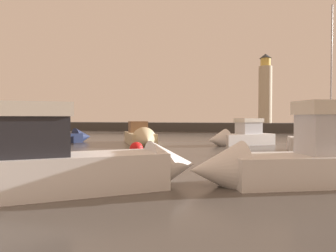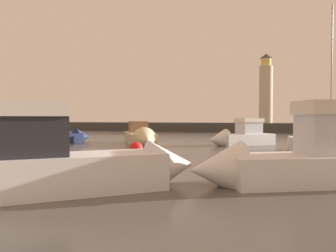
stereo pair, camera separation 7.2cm
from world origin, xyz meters
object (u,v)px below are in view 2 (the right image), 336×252
object	(u,v)px
lighthouse	(266,90)
motorboat_5	(141,137)
motorboat_2	(28,141)
motorboat_0	(62,136)
motorboat_4	(90,163)
motorboat_3	(239,137)
mooring_buoy	(136,149)
motorboat_1	(292,160)

from	to	relation	value
lighthouse	motorboat_5	xyz separation A→B (m)	(-13.44, -31.51, -7.17)
motorboat_2	motorboat_5	bearing A→B (deg)	53.80
lighthouse	motorboat_0	size ratio (longest dim) A/B	1.78
motorboat_4	motorboat_5	world-z (taller)	motorboat_4
motorboat_3	motorboat_4	size ratio (longest dim) A/B	0.86
lighthouse	motorboat_4	world-z (taller)	lighthouse
lighthouse	motorboat_2	size ratio (longest dim) A/B	2.10
motorboat_0	mooring_buoy	xyz separation A→B (m)	(11.58, -7.96, -0.24)
motorboat_4	motorboat_5	bearing A→B (deg)	104.59
motorboat_2	mooring_buoy	world-z (taller)	motorboat_2
motorboat_2	motorboat_3	xyz separation A→B (m)	(15.72, 10.38, -0.00)
lighthouse	mooring_buoy	world-z (taller)	lighthouse
lighthouse	motorboat_5	world-z (taller)	lighthouse
motorboat_3	motorboat_5	size ratio (longest dim) A/B	0.79
motorboat_4	motorboat_3	bearing A→B (deg)	77.07
motorboat_1	motorboat_4	distance (m)	7.93
motorboat_0	motorboat_1	distance (m)	25.82
motorboat_2	lighthouse	bearing A→B (deg)	63.80
motorboat_1	motorboat_5	size ratio (longest dim) A/B	1.04
motorboat_3	motorboat_4	world-z (taller)	motorboat_4
motorboat_1	motorboat_3	world-z (taller)	motorboat_1
motorboat_2	motorboat_4	size ratio (longest dim) A/B	0.78
motorboat_2	motorboat_0	bearing A→B (deg)	107.66
motorboat_0	motorboat_4	size ratio (longest dim) A/B	0.93
motorboat_5	mooring_buoy	bearing A→B (deg)	-72.18
motorboat_2	motorboat_5	size ratio (longest dim) A/B	0.72
motorboat_2	motorboat_5	world-z (taller)	motorboat_2
motorboat_5	motorboat_1	bearing A→B (deg)	-51.75
lighthouse	motorboat_0	distance (m)	39.58
motorboat_1	motorboat_2	world-z (taller)	motorboat_1
motorboat_4	motorboat_5	size ratio (longest dim) A/B	0.92
motorboat_0	motorboat_2	xyz separation A→B (m)	(2.62, -8.24, 0.13)
motorboat_0	motorboat_3	bearing A→B (deg)	6.67
motorboat_2	motorboat_3	world-z (taller)	motorboat_2
motorboat_5	motorboat_0	bearing A→B (deg)	-177.73
lighthouse	motorboat_2	bearing A→B (deg)	-116.20
motorboat_1	motorboat_3	xyz separation A→B (m)	(-2.68, 17.15, -0.14)
motorboat_2	motorboat_4	world-z (taller)	motorboat_4
motorboat_0	motorboat_5	size ratio (longest dim) A/B	0.85
mooring_buoy	motorboat_3	bearing A→B (deg)	56.23
lighthouse	motorboat_1	distance (m)	47.39
motorboat_0	motorboat_4	world-z (taller)	motorboat_4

